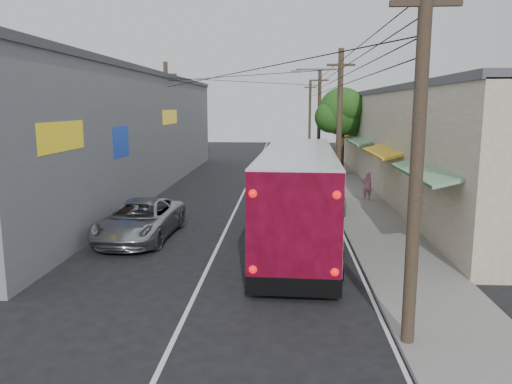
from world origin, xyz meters
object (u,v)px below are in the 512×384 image
parked_car_mid (302,165)px  jeepney (140,220)px  pedestrian_near (367,186)px  coach_bus (298,194)px  pedestrian_far (337,181)px  parked_car_far (309,157)px  parked_suv (317,191)px

parked_car_mid → jeepney: bearing=-106.0°
parked_car_mid → pedestrian_near: size_ratio=2.57×
coach_bus → pedestrian_far: bearing=77.7°
jeepney → pedestrian_far: (8.67, 9.27, 0.23)m
pedestrian_far → jeepney: bearing=34.9°
parked_car_far → pedestrian_far: 15.25m
jeepney → parked_car_far: parked_car_far is taller
parked_car_far → pedestrian_far: pedestrian_far is taller
pedestrian_far → parked_suv: bearing=53.2°
jeepney → pedestrian_far: bearing=49.3°
coach_bus → jeepney: coach_bus is taller
parked_suv → parked_car_mid: parked_suv is taller
pedestrian_near → parked_suv: bearing=19.4°
parked_suv → pedestrian_far: pedestrian_far is taller
parked_car_mid → pedestrian_near: pedestrian_near is taller
coach_bus → parked_car_mid: size_ratio=3.15×
coach_bus → pedestrian_near: coach_bus is taller
parked_car_far → parked_car_mid: bearing=-91.6°
coach_bus → jeepney: (-6.22, 0.00, -1.09)m
parked_suv → pedestrian_near: bearing=33.9°
jeepney → parked_car_far: bearing=74.7°
parked_car_far → pedestrian_far: bearing=-79.4°
parked_suv → coach_bus: bearing=-100.3°
parked_suv → parked_car_far: 18.05m
coach_bus → parked_suv: bearing=82.4°
parked_car_mid → pedestrian_near: (3.22, -11.06, 0.22)m
pedestrian_near → pedestrian_far: pedestrian_far is taller
jeepney → pedestrian_far: 12.69m
parked_car_mid → coach_bus: bearing=-88.5°
parked_car_far → pedestrian_near: bearing=-74.0°
coach_bus → parked_car_mid: bearing=90.1°
parked_car_mid → parked_car_far: (0.80, 5.04, 0.14)m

